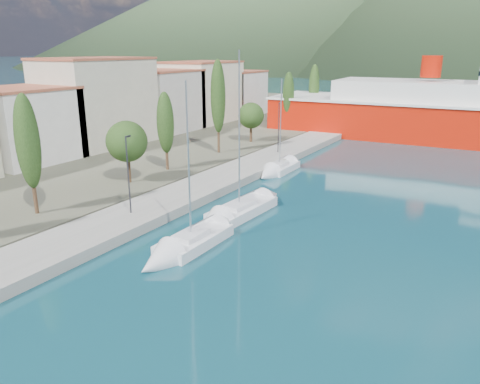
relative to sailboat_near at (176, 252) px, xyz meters
The scene contains 9 objects.
ground 110.79m from the sailboat_near, 88.93° to the left, with size 1400.00×1400.00×0.00m, color #134350.
quay 18.14m from the sailboat_near, 112.48° to the left, with size 5.00×88.00×0.80m, color gray.
land_strip 52.30m from the sailboat_near, 149.22° to the left, with size 70.00×148.00×0.70m, color #565644.
town_buildings 41.10m from the sailboat_near, 137.25° to the left, with size 9.20×69.20×11.30m.
tree_row 26.08m from the sailboat_near, 121.72° to the left, with size 3.90×66.04×11.25m.
lamp_posts 9.31m from the sailboat_near, 144.56° to the left, with size 0.15×47.21×6.06m.
sailboat_near is the anchor object (origin of this frame).
sailboat_mid 6.99m from the sailboat_near, 94.61° to the left, with size 3.13×9.88×14.02m.
sailboat_far 22.24m from the sailboat_near, 100.06° to the left, with size 2.52×7.52×11.00m.
Camera 1 is at (15.95, -12.83, 13.13)m, focal length 35.00 mm.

